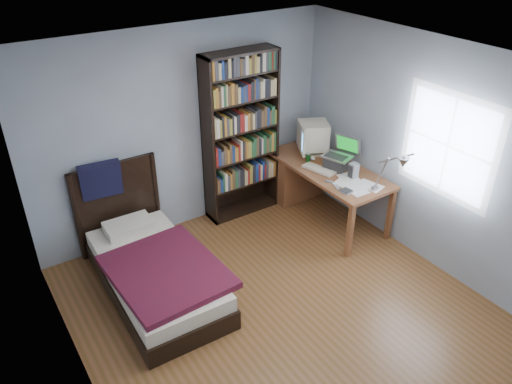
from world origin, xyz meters
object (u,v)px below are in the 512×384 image
Objects in this scene: laptop at (338,160)px; soda_can at (308,158)px; crt_monitor at (312,136)px; bookshelf at (241,137)px; bed at (152,267)px; speaker at (354,171)px; keyboard at (319,169)px; desk_lamp at (399,165)px; desk at (303,174)px.

laptop reaches higher than soda_can.
bookshelf is (-0.89, 0.31, 0.10)m from crt_monitor.
crt_monitor is at bearing 10.93° from bed.
crt_monitor is at bearing 91.23° from speaker.
keyboard is 2.22× the size of speaker.
laptop is at bearing 82.78° from desk_lamp.
soda_can is (-0.18, 0.63, -0.04)m from speaker.
speaker is 1.44m from bookshelf.
bed reaches higher than laptop.
crt_monitor reaches higher than speaker.
keyboard is 1.05m from bookshelf.
bookshelf is (-0.77, 1.86, -0.18)m from desk_lamp.
desk_lamp reaches higher than soda_can.
keyboard is 0.27m from soda_can.
bookshelf reaches higher than crt_monitor.
desk_lamp is 1.56× the size of keyboard.
bed reaches higher than desk.
keyboard is at bearing -98.91° from soda_can.
crt_monitor is 0.81m from speaker.
bookshelf reaches higher than desk_lamp.
soda_can is 0.05× the size of bed.
bed is (-2.39, 1.06, -1.00)m from desk_lamp.
keyboard reaches higher than desk.
keyboard is 0.21× the size of bed.
soda_can is at bearing 107.15° from speaker.
laptop is (0.08, -0.56, 0.42)m from desk.
speaker reaches higher than soda_can.
speaker is (0.07, -0.85, 0.40)m from desk.
soda_can is at bearing 7.83° from bed.
laptop is 2.59m from bed.
bed is (-2.51, 0.31, -0.57)m from speaker.
soda_can is (-0.11, -0.22, 0.36)m from desk.
laptop is 0.26m from keyboard.
desk is at bearing 63.13° from soda_can.
bed is (-2.51, -0.48, -0.72)m from crt_monitor.
desk_lamp is at bearing -97.22° from laptop.
bookshelf reaches higher than laptop.
crt_monitor reaches higher than bed.
laptop is at bearing 89.60° from speaker.
desk is 0.57m from crt_monitor.
speaker is at bearing -72.61° from keyboard.
speaker is (0.23, -0.37, 0.08)m from keyboard.
soda_can is 0.90m from bookshelf.
bookshelf is at bearing 117.78° from keyboard.
keyboard is 3.95× the size of soda_can.
laptop is 1.24m from bookshelf.
crt_monitor is 2.78× the size of speaker.
soda_can is at bearing -116.87° from desk.
crt_monitor is 1.21× the size of laptop.
bookshelf is 1.05× the size of bed.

